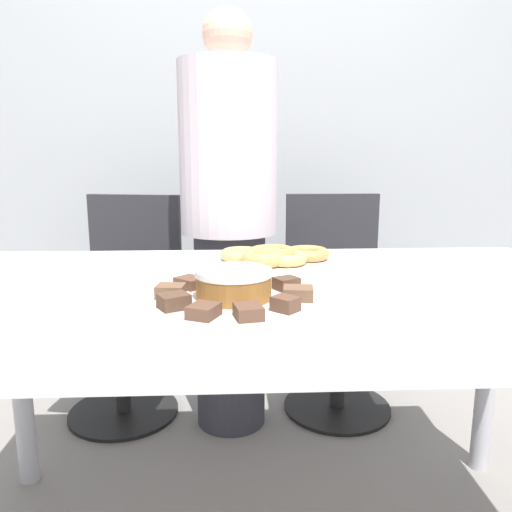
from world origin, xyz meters
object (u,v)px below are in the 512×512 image
at_px(person_standing, 229,221).
at_px(office_chair_right, 337,309).
at_px(napkin, 51,299).
at_px(plate_cake, 234,301).
at_px(plate_donuts, 272,263).
at_px(frosted_cake, 234,284).
at_px(office_chair_left, 125,312).

height_order(person_standing, office_chair_right, person_standing).
relative_size(person_standing, napkin, 10.16).
xyz_separation_m(plate_cake, napkin, (-0.38, 0.04, -0.00)).
height_order(person_standing, napkin, person_standing).
bearing_deg(office_chair_right, plate_donuts, -117.21).
bearing_deg(office_chair_right, frosted_cake, -113.71).
bearing_deg(plate_cake, person_standing, 90.94).
relative_size(person_standing, plate_cake, 4.21).
xyz_separation_m(plate_donuts, napkin, (-0.48, -0.32, -0.00)).
xyz_separation_m(person_standing, napkin, (-0.36, -0.82, -0.05)).
bearing_deg(plate_cake, plate_donuts, 73.54).
bearing_deg(person_standing, office_chair_left, 162.86).
bearing_deg(frosted_cake, office_chair_right, 66.82).
bearing_deg(frosted_cake, plate_donuts, 73.54).
xyz_separation_m(office_chair_right, plate_cake, (-0.43, -0.99, 0.34)).
xyz_separation_m(plate_donuts, frosted_cake, (-0.11, -0.36, 0.03)).
distance_m(person_standing, frosted_cake, 0.86).
relative_size(office_chair_left, napkin, 5.82).
bearing_deg(plate_cake, frosted_cake, 135.00).
bearing_deg(office_chair_left, plate_cake, -55.00).
bearing_deg(plate_cake, office_chair_left, 114.05).
bearing_deg(office_chair_left, person_standing, -6.19).
bearing_deg(office_chair_right, plate_cake, -113.71).
bearing_deg(napkin, plate_cake, -5.55).
distance_m(office_chair_right, plate_donuts, 0.79).
xyz_separation_m(office_chair_right, plate_donuts, (-0.32, -0.64, 0.34)).
distance_m(plate_cake, plate_donuts, 0.37).
bearing_deg(napkin, office_chair_left, 94.05).
distance_m(office_chair_right, napkin, 1.29).
bearing_deg(plate_donuts, frosted_cake, -106.46).
relative_size(person_standing, office_chair_left, 1.75).
height_order(person_standing, frosted_cake, person_standing).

